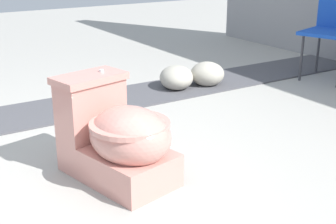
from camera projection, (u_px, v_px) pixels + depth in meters
ground_plane at (120, 185)px, 2.33m from camera, size 14.00×14.00×0.00m
gravel_strip at (105, 101)px, 3.58m from camera, size 0.56×8.00×0.01m
toilet at (118, 138)px, 2.33m from camera, size 0.70×0.50×0.52m
boulder_near at (207, 74)px, 3.96m from camera, size 0.39×0.39×0.21m
boulder_far at (176, 78)px, 3.87m from camera, size 0.43×0.41×0.20m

